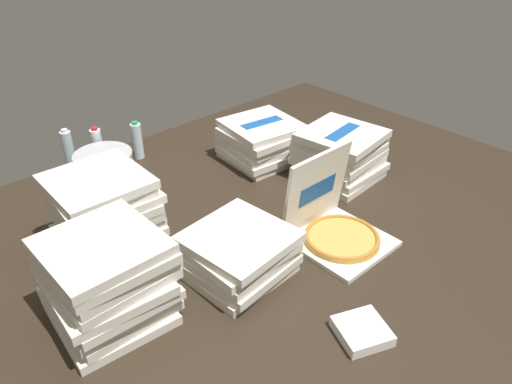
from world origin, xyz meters
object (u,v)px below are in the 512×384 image
object	(u,v)px
pizza_stack_right_mid	(261,141)
water_bottle_1	(68,149)
open_pizza_box	(335,226)
water_bottle_0	(98,147)
pizza_stack_right_near	(340,154)
napkin_pile	(362,331)
pizza_stack_right_far	(237,253)
water_bottle_3	(126,184)
water_bottle_2	(137,141)
ice_bucket	(105,167)
pizza_stack_left_near	(105,211)
pizza_stack_center_far	(108,280)

from	to	relation	value
pizza_stack_right_mid	water_bottle_1	world-z (taller)	pizza_stack_right_mid
open_pizza_box	water_bottle_0	distance (m)	1.40
pizza_stack_right_near	napkin_pile	bearing A→B (deg)	-136.30
pizza_stack_right_mid	pizza_stack_right_far	bearing A→B (deg)	-138.80
open_pizza_box	water_bottle_0	bearing A→B (deg)	107.47
water_bottle_0	water_bottle_3	size ratio (longest dim) A/B	1.00
water_bottle_2	water_bottle_3	xyz separation A→B (m)	(-0.29, -0.38, 0.00)
open_pizza_box	pizza_stack_right_far	xyz separation A→B (m)	(-0.45, 0.13, 0.02)
water_bottle_0	ice_bucket	bearing A→B (deg)	-108.53
water_bottle_1	water_bottle_0	bearing A→B (deg)	-33.38
open_pizza_box	ice_bucket	world-z (taller)	open_pizza_box
pizza_stack_left_near	water_bottle_2	bearing A→B (deg)	49.84
pizza_stack_left_near	water_bottle_1	distance (m)	0.80
open_pizza_box	pizza_stack_left_near	size ratio (longest dim) A/B	0.91
ice_bucket	napkin_pile	size ratio (longest dim) A/B	1.79
pizza_stack_right_mid	pizza_stack_center_far	size ratio (longest dim) A/B	1.03
pizza_stack_left_near	water_bottle_2	world-z (taller)	pizza_stack_left_near
pizza_stack_left_near	water_bottle_3	distance (m)	0.33
pizza_stack_right_far	ice_bucket	xyz separation A→B (m)	(-0.03, 1.02, -0.02)
water_bottle_3	napkin_pile	bearing A→B (deg)	-83.13
water_bottle_0	water_bottle_2	size ratio (longest dim) A/B	1.00
pizza_stack_left_near	ice_bucket	xyz separation A→B (m)	(0.25, 0.50, -0.09)
pizza_stack_right_mid	ice_bucket	world-z (taller)	pizza_stack_right_mid
pizza_stack_right_far	water_bottle_3	xyz separation A→B (m)	(-0.06, 0.75, 0.01)
pizza_stack_right_far	pizza_stack_left_near	xyz separation A→B (m)	(-0.29, 0.51, 0.07)
pizza_stack_left_near	water_bottle_1	size ratio (longest dim) A/B	1.95
open_pizza_box	water_bottle_1	distance (m)	1.52
pizza_stack_right_far	ice_bucket	distance (m)	1.02
pizza_stack_center_far	pizza_stack_left_near	size ratio (longest dim) A/B	0.97
pizza_stack_left_near	water_bottle_0	xyz separation A→B (m)	(0.32, 0.69, -0.06)
open_pizza_box	pizza_stack_center_far	distance (m)	0.97
pizza_stack_right_far	water_bottle_1	xyz separation A→B (m)	(-0.10, 1.29, 0.01)
pizza_stack_left_near	water_bottle_0	world-z (taller)	pizza_stack_left_near
pizza_stack_right_far	pizza_stack_center_far	xyz separation A→B (m)	(-0.48, 0.12, 0.07)
water_bottle_1	napkin_pile	distance (m)	1.85
pizza_stack_center_far	water_bottle_3	world-z (taller)	pizza_stack_center_far
pizza_stack_right_mid	napkin_pile	size ratio (longest dim) A/B	2.55
open_pizza_box	pizza_stack_right_far	world-z (taller)	open_pizza_box
pizza_stack_center_far	pizza_stack_right_near	bearing A→B (deg)	4.27
pizza_stack_center_far	ice_bucket	distance (m)	1.01
pizza_stack_left_near	ice_bucket	distance (m)	0.57
napkin_pile	water_bottle_1	bearing A→B (deg)	96.14
ice_bucket	napkin_pile	bearing A→B (deg)	-85.17
pizza_stack_right_mid	water_bottle_3	world-z (taller)	pizza_stack_right_mid
pizza_stack_center_far	water_bottle_0	bearing A→B (deg)	64.73
napkin_pile	water_bottle_2	bearing A→B (deg)	85.52
open_pizza_box	pizza_stack_right_near	distance (m)	0.57
ice_bucket	water_bottle_3	xyz separation A→B (m)	(-0.02, -0.27, 0.03)
pizza_stack_left_near	water_bottle_1	xyz separation A→B (m)	(0.19, 0.78, -0.06)
napkin_pile	pizza_stack_right_far	bearing A→B (deg)	100.15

